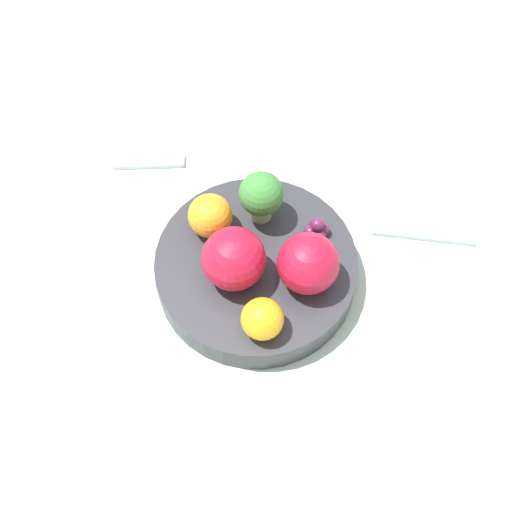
{
  "coord_description": "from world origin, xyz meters",
  "views": [
    {
      "loc": [
        0.03,
        0.36,
        0.68
      ],
      "look_at": [
        0.0,
        0.0,
        0.06
      ],
      "focal_mm": 50.0,
      "sensor_mm": 36.0,
      "label": 1
    }
  ],
  "objects_px": {
    "spoon": "(149,162)",
    "napkin": "(424,197)",
    "apple_green": "(234,259)",
    "orange_front": "(210,216)",
    "apple_red": "(308,263)",
    "orange_back": "(265,319)",
    "bowl": "(256,269)",
    "broccoli": "(261,195)",
    "grape_cluster": "(317,229)"
  },
  "relations": [
    {
      "from": "bowl",
      "to": "apple_green",
      "type": "xyz_separation_m",
      "value": [
        0.02,
        0.01,
        0.05
      ]
    },
    {
      "from": "orange_front",
      "to": "spoon",
      "type": "relative_size",
      "value": 0.55
    },
    {
      "from": "grape_cluster",
      "to": "spoon",
      "type": "distance_m",
      "value": 0.23
    },
    {
      "from": "napkin",
      "to": "bowl",
      "type": "bearing_deg",
      "value": 23.65
    },
    {
      "from": "apple_green",
      "to": "orange_front",
      "type": "height_order",
      "value": "apple_green"
    },
    {
      "from": "bowl",
      "to": "apple_red",
      "type": "distance_m",
      "value": 0.07
    },
    {
      "from": "apple_red",
      "to": "napkin",
      "type": "height_order",
      "value": "apple_red"
    },
    {
      "from": "napkin",
      "to": "grape_cluster",
      "type": "bearing_deg",
      "value": 24.28
    },
    {
      "from": "broccoli",
      "to": "apple_green",
      "type": "relative_size",
      "value": 0.99
    },
    {
      "from": "apple_red",
      "to": "grape_cluster",
      "type": "distance_m",
      "value": 0.06
    },
    {
      "from": "apple_red",
      "to": "apple_green",
      "type": "relative_size",
      "value": 0.97
    },
    {
      "from": "bowl",
      "to": "broccoli",
      "type": "bearing_deg",
      "value": -99.88
    },
    {
      "from": "broccoli",
      "to": "orange_front",
      "type": "xyz_separation_m",
      "value": [
        0.05,
        0.01,
        -0.01
      ]
    },
    {
      "from": "orange_front",
      "to": "napkin",
      "type": "bearing_deg",
      "value": -169.88
    },
    {
      "from": "broccoli",
      "to": "orange_back",
      "type": "relative_size",
      "value": 1.52
    },
    {
      "from": "orange_back",
      "to": "apple_red",
      "type": "bearing_deg",
      "value": -132.36
    },
    {
      "from": "apple_green",
      "to": "napkin",
      "type": "distance_m",
      "value": 0.25
    },
    {
      "from": "orange_front",
      "to": "napkin",
      "type": "distance_m",
      "value": 0.25
    },
    {
      "from": "apple_red",
      "to": "bowl",
      "type": "bearing_deg",
      "value": -26.51
    },
    {
      "from": "apple_green",
      "to": "spoon",
      "type": "distance_m",
      "value": 0.21
    },
    {
      "from": "apple_red",
      "to": "orange_back",
      "type": "relative_size",
      "value": 1.49
    },
    {
      "from": "grape_cluster",
      "to": "orange_front",
      "type": "bearing_deg",
      "value": -8.71
    },
    {
      "from": "apple_green",
      "to": "orange_front",
      "type": "bearing_deg",
      "value": -70.31
    },
    {
      "from": "grape_cluster",
      "to": "orange_back",
      "type": "bearing_deg",
      "value": 58.32
    },
    {
      "from": "spoon",
      "to": "napkin",
      "type": "bearing_deg",
      "value": 166.6
    },
    {
      "from": "apple_green",
      "to": "napkin",
      "type": "relative_size",
      "value": 0.47
    },
    {
      "from": "apple_green",
      "to": "napkin",
      "type": "height_order",
      "value": "apple_green"
    },
    {
      "from": "apple_red",
      "to": "orange_front",
      "type": "height_order",
      "value": "apple_red"
    },
    {
      "from": "bowl",
      "to": "grape_cluster",
      "type": "height_order",
      "value": "grape_cluster"
    },
    {
      "from": "napkin",
      "to": "spoon",
      "type": "relative_size",
      "value": 1.61
    },
    {
      "from": "apple_red",
      "to": "orange_back",
      "type": "distance_m",
      "value": 0.07
    },
    {
      "from": "broccoli",
      "to": "spoon",
      "type": "distance_m",
      "value": 0.18
    },
    {
      "from": "grape_cluster",
      "to": "apple_green",
      "type": "bearing_deg",
      "value": 24.94
    },
    {
      "from": "apple_red",
      "to": "spoon",
      "type": "distance_m",
      "value": 0.25
    },
    {
      "from": "orange_front",
      "to": "grape_cluster",
      "type": "relative_size",
      "value": 1.67
    },
    {
      "from": "orange_front",
      "to": "bowl",
      "type": "bearing_deg",
      "value": 134.98
    },
    {
      "from": "bowl",
      "to": "grape_cluster",
      "type": "xyz_separation_m",
      "value": [
        -0.07,
        -0.03,
        0.03
      ]
    },
    {
      "from": "bowl",
      "to": "spoon",
      "type": "relative_size",
      "value": 2.48
    },
    {
      "from": "bowl",
      "to": "orange_back",
      "type": "height_order",
      "value": "orange_back"
    },
    {
      "from": "orange_back",
      "to": "napkin",
      "type": "xyz_separation_m",
      "value": [
        -0.19,
        -0.16,
        -0.05
      ]
    },
    {
      "from": "bowl",
      "to": "napkin",
      "type": "height_order",
      "value": "bowl"
    },
    {
      "from": "apple_green",
      "to": "napkin",
      "type": "xyz_separation_m",
      "value": [
        -0.22,
        -0.1,
        -0.06
      ]
    },
    {
      "from": "apple_green",
      "to": "spoon",
      "type": "height_order",
      "value": "apple_green"
    },
    {
      "from": "broccoli",
      "to": "apple_green",
      "type": "xyz_separation_m",
      "value": [
        0.03,
        0.07,
        -0.01
      ]
    },
    {
      "from": "bowl",
      "to": "spoon",
      "type": "xyz_separation_m",
      "value": [
        0.11,
        -0.16,
        -0.01
      ]
    },
    {
      "from": "apple_green",
      "to": "orange_front",
      "type": "distance_m",
      "value": 0.06
    },
    {
      "from": "orange_front",
      "to": "napkin",
      "type": "height_order",
      "value": "orange_front"
    },
    {
      "from": "apple_green",
      "to": "orange_front",
      "type": "xyz_separation_m",
      "value": [
        0.02,
        -0.06,
        -0.01
      ]
    },
    {
      "from": "bowl",
      "to": "apple_green",
      "type": "height_order",
      "value": "apple_green"
    },
    {
      "from": "apple_green",
      "to": "grape_cluster",
      "type": "relative_size",
      "value": 2.32
    }
  ]
}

